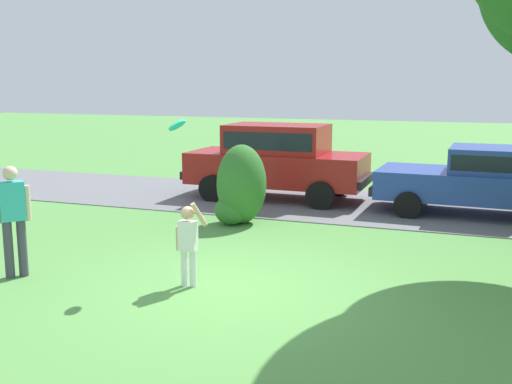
% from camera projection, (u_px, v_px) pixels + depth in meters
% --- Properties ---
extents(ground_plane, '(80.00, 80.00, 0.00)m').
position_uv_depth(ground_plane, '(233.00, 289.00, 8.91)').
color(ground_plane, '#518E42').
extents(driveway_strip, '(28.00, 4.40, 0.02)m').
position_uv_depth(driveway_strip, '(335.00, 204.00, 15.09)').
color(driveway_strip, slate).
rests_on(driveway_strip, ground).
extents(shrub_near_tree, '(1.04, 1.17, 1.69)m').
position_uv_depth(shrub_near_tree, '(240.00, 188.00, 12.92)').
color(shrub_near_tree, '#33702B').
rests_on(shrub_near_tree, ground).
extents(parked_sedan, '(4.46, 2.22, 1.56)m').
position_uv_depth(parked_sedan, '(478.00, 178.00, 13.69)').
color(parked_sedan, '#28429E').
rests_on(parked_sedan, ground).
extents(parked_suv, '(4.71, 2.12, 1.92)m').
position_uv_depth(parked_suv, '(277.00, 157.00, 15.59)').
color(parked_suv, maroon).
rests_on(parked_suv, ground).
extents(child_thrower, '(0.45, 0.27, 1.29)m').
position_uv_depth(child_thrower, '(188.00, 239.00, 8.92)').
color(child_thrower, white).
rests_on(child_thrower, ground).
extents(frisbee, '(0.26, 0.28, 0.19)m').
position_uv_depth(frisbee, '(177.00, 125.00, 9.10)').
color(frisbee, '#1EB7B2').
extents(adult_onlooker, '(0.41, 0.41, 1.74)m').
position_uv_depth(adult_onlooker, '(13.00, 215.00, 9.31)').
color(adult_onlooker, '#3F3F4C').
rests_on(adult_onlooker, ground).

